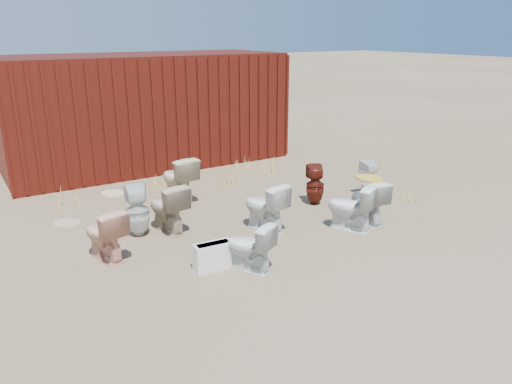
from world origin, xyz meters
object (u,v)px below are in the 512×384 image
shipping_container (145,110)px  toilet_back_beige_left (167,207)px  toilet_front_pink (104,234)px  toilet_back_yellowlid (367,201)px  toilet_front_a (249,247)px  toilet_front_maroon (315,185)px  toilet_back_a (137,211)px  toilet_back_beige_right (178,179)px  toilet_front_c (265,206)px  loose_tank (213,256)px  toilet_front_e (350,207)px  toilet_back_e (370,179)px

shipping_container → toilet_back_beige_left: size_ratio=7.91×
toilet_front_pink → toilet_back_yellowlid: (3.84, -0.89, 0.00)m
toilet_front_a → toilet_front_pink: bearing=-69.1°
shipping_container → toilet_front_maroon: (1.40, -4.29, -0.85)m
toilet_back_a → toilet_back_beige_right: 1.60m
toilet_front_maroon → toilet_back_beige_right: size_ratio=0.85×
toilet_front_pink → toilet_front_maroon: 3.71m
toilet_front_c → toilet_back_beige_left: bearing=-41.6°
shipping_container → loose_tank: bearing=-102.6°
toilet_front_a → shipping_container: bearing=-125.6°
shipping_container → toilet_front_e: shipping_container is taller
toilet_front_pink → toilet_front_e: (3.41, -0.96, 0.01)m
toilet_front_e → toilet_back_beige_right: 3.08m
toilet_front_pink → toilet_back_yellowlid: 3.94m
toilet_back_beige_left → shipping_container: bearing=-114.4°
toilet_front_pink → toilet_front_e: size_ratio=0.98×
toilet_back_a → toilet_back_yellowlid: 3.50m
toilet_front_pink → toilet_front_e: 3.55m
toilet_front_c → toilet_back_beige_right: size_ratio=0.91×
toilet_front_maroon → loose_tank: (-2.64, -1.26, -0.17)m
toilet_back_a → toilet_back_beige_right: size_ratio=0.93×
shipping_container → toilet_back_beige_left: 4.33m
toilet_back_yellowlid → toilet_back_beige_right: bearing=-41.3°
toilet_front_maroon → toilet_back_beige_right: (-1.92, 1.41, 0.06)m
toilet_front_pink → toilet_back_beige_left: 1.17m
toilet_back_beige_right → toilet_back_e: (3.02, -1.61, -0.07)m
shipping_container → toilet_back_beige_right: 3.03m
shipping_container → toilet_back_e: shipping_container is taller
toilet_front_c → toilet_back_beige_left: toilet_back_beige_left is taller
toilet_front_a → toilet_front_e: 2.01m
toilet_front_a → toilet_front_c: size_ratio=0.86×
toilet_front_pink → loose_tank: toilet_front_pink is taller
shipping_container → toilet_back_beige_left: shipping_container is taller
toilet_front_maroon → toilet_back_beige_right: 2.39m
shipping_container → toilet_front_c: 4.87m
shipping_container → toilet_front_a: bearing=-98.5°
toilet_back_a → toilet_front_maroon: bearing=-171.5°
shipping_container → toilet_back_a: (-1.66, -3.99, -0.82)m
toilet_front_maroon → shipping_container: bearing=-43.6°
toilet_back_yellowlid → toilet_back_e: (0.96, 0.93, -0.02)m
toilet_front_pink → toilet_back_beige_right: bearing=-150.2°
shipping_container → toilet_back_yellowlid: bearing=-74.2°
toilet_back_beige_left → toilet_back_beige_right: 1.39m
toilet_back_e → toilet_back_yellowlid: bearing=50.3°
toilet_back_beige_right → toilet_front_maroon: bearing=138.0°
toilet_front_c → toilet_back_beige_right: bearing=-85.5°
toilet_back_e → loose_tank: toilet_back_e is taller
toilet_front_c → toilet_back_a: (-1.69, 0.81, 0.01)m
toilet_back_yellowlid → loose_tank: bearing=12.5°
shipping_container → toilet_back_e: size_ratio=8.95×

